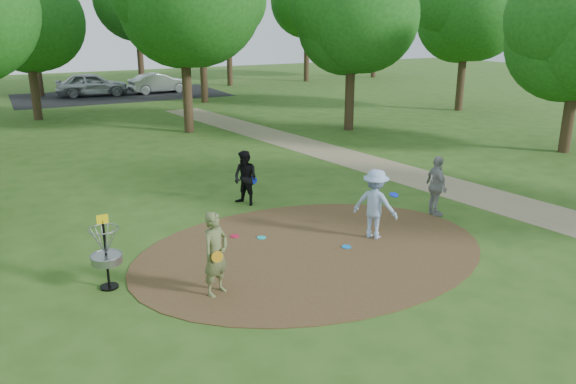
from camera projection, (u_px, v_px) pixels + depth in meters
name	position (u px, v px, depth m)	size (l,w,h in m)	color
ground	(312.00, 251.00, 12.93)	(100.00, 100.00, 0.00)	#2D5119
dirt_clearing	(312.00, 251.00, 12.92)	(8.40, 8.40, 0.02)	#47301C
footpath	(460.00, 190.00, 17.51)	(2.00, 40.00, 0.01)	#8C7A5B
parking_lot	(121.00, 95.00, 39.16)	(14.00, 8.00, 0.01)	black
player_observer_with_disc	(216.00, 254.00, 10.68)	(0.73, 0.64, 1.68)	#606B3E
player_throwing_with_disc	(375.00, 204.00, 13.48)	(1.27, 1.28, 1.72)	#9AB5E5
player_walking_with_disc	(245.00, 178.00, 15.95)	(0.87, 0.95, 1.57)	black
player_waiting_with_disc	(436.00, 186.00, 15.06)	(0.62, 1.03, 1.65)	#99999B
disc_ground_cyan	(261.00, 238.00, 13.65)	(0.22, 0.22, 0.02)	#16B3B5
disc_ground_blue	(346.00, 247.00, 13.10)	(0.22, 0.22, 0.02)	#0D7DEA
disc_ground_red	(235.00, 236.00, 13.74)	(0.22, 0.22, 0.02)	red
car_left	(92.00, 84.00, 38.49)	(1.91, 4.75, 1.62)	#A7AAAF
car_right	(159.00, 83.00, 40.20)	(1.48, 4.24, 1.40)	#B8BDC0
disc_golf_basket	(105.00, 247.00, 10.92)	(0.63, 0.63, 1.54)	black
tree_ring	(257.00, 13.00, 20.13)	(36.76, 45.66, 9.42)	#332316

